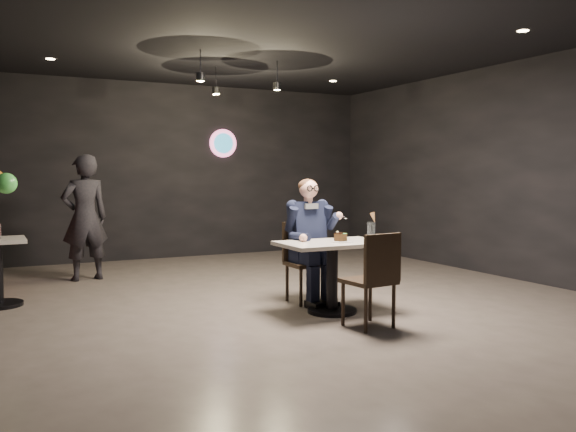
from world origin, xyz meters
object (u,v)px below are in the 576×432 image
sundae_glass (371,231)px  passerby (85,217)px  chair_near (368,279)px  main_table (332,277)px  chair_far (307,262)px  seated_man (307,239)px

sundae_glass → passerby: passerby is taller
chair_near → main_table: bearing=84.0°
chair_near → passerby: passerby is taller
chair_far → chair_near: 1.22m
main_table → seated_man: size_ratio=0.76×
seated_man → sundae_glass: (0.45, -0.61, 0.13)m
seated_man → passerby: passerby is taller
chair_far → seated_man: 0.26m
sundae_glass → passerby: 4.10m
chair_near → seated_man: seated_man is taller
chair_near → sundae_glass: size_ratio=4.72×
chair_far → chair_near: same height
passerby → chair_near: bearing=109.2°
chair_far → chair_near: bearing=-90.0°
main_table → passerby: 3.82m
chair_far → passerby: size_ratio=0.53×
chair_near → seated_man: 1.25m
chair_near → passerby: 4.39m
sundae_glass → passerby: size_ratio=0.11×
seated_man → chair_near: bearing=-90.0°
main_table → passerby: (-2.03, 3.20, 0.49)m
passerby → main_table: bearing=113.9°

